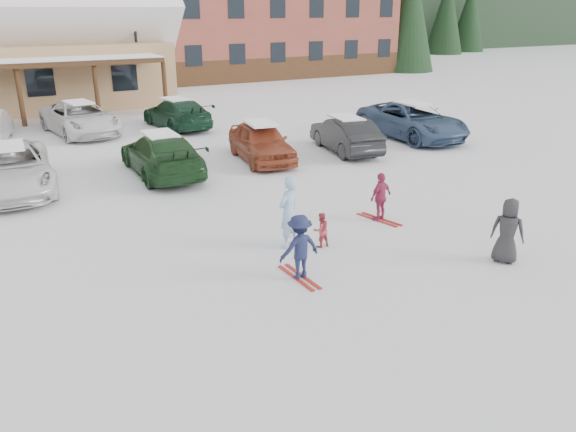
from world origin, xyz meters
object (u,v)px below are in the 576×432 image
lamp_post (136,45)px  parked_car_10 (80,118)px  parked_car_6 (412,121)px  adult_skier (289,212)px  parked_car_2 (10,169)px  bystander_dark (508,231)px  parked_car_3 (162,154)px  parked_car_4 (261,142)px  child_navy (300,247)px  child_magenta (381,197)px  toddler_red (321,230)px  parked_car_11 (177,113)px  parked_car_5 (346,135)px

lamp_post → parked_car_10: bearing=-123.7°
parked_car_10 → parked_car_6: bearing=-40.5°
adult_skier → parked_car_2: 9.81m
bystander_dark → parked_car_3: bearing=-8.5°
parked_car_3 → parked_car_4: size_ratio=1.17×
parked_car_6 → parked_car_10: 15.07m
child_navy → bystander_dark: size_ratio=0.95×
adult_skier → parked_car_2: size_ratio=0.34×
child_magenta → toddler_red: bearing=4.5°
parked_car_2 → parked_car_11: 10.65m
parked_car_6 → parked_car_4: bearing=-177.4°
toddler_red → bystander_dark: bearing=138.4°
bystander_dark → parked_car_2: bearing=8.1°
child_magenta → parked_car_5: size_ratio=0.32×
bystander_dark → parked_car_3: 11.79m
adult_skier → bystander_dark: 5.02m
adult_skier → parked_car_6: adult_skier is taller
child_magenta → parked_car_11: (-0.77, 14.91, 0.03)m
child_magenta → parked_car_5: (3.64, 6.98, 0.02)m
lamp_post → toddler_red: 23.72m
adult_skier → toddler_red: bearing=126.9°
parked_car_4 → parked_car_5: parked_car_4 is taller
parked_car_6 → bystander_dark: bearing=-121.1°
parked_car_10 → parked_car_2: bearing=-122.2°
parked_car_3 → parked_car_4: parked_car_4 is taller
bystander_dark → parked_car_11: size_ratio=0.31×
parked_car_3 → parked_car_5: (7.49, -0.29, -0.03)m
parked_car_11 → child_navy: bearing=74.1°
bystander_dark → parked_car_4: bystander_dark is taller
parked_car_2 → parked_car_11: (7.83, 7.21, -0.04)m
child_magenta → bystander_dark: bystander_dark is taller
bystander_dark → parked_car_2: 14.68m
toddler_red → parked_car_2: (-6.21, 8.47, 0.30)m
lamp_post → child_magenta: (0.43, -22.67, -2.76)m
adult_skier → parked_car_11: 15.49m
adult_skier → bystander_dark: (3.92, -3.14, -0.14)m
parked_car_2 → parked_car_6: bearing=2.1°
adult_skier → parked_car_5: adult_skier is taller
child_magenta → parked_car_3: (-3.86, 7.27, 0.05)m
parked_car_3 → parked_car_5: 7.50m
lamp_post → parked_car_6: 17.28m
adult_skier → bystander_dark: bearing=116.3°
child_navy → parked_car_11: (2.93, 16.90, -0.02)m
adult_skier → parked_car_11: adult_skier is taller
parked_car_5 → child_navy: bearing=60.6°
parked_car_4 → parked_car_5: bearing=2.6°
child_navy → parked_car_6: 14.89m
adult_skier → parked_car_4: adult_skier is taller
adult_skier → parked_car_2: bearing=-80.7°
child_navy → parked_car_5: child_navy is taller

